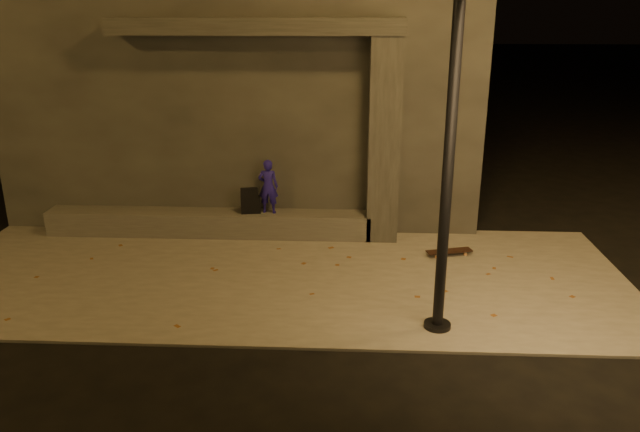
# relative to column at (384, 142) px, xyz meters

# --- Properties ---
(ground) EXTENTS (120.00, 120.00, 0.00)m
(ground) POSITION_rel_column_xyz_m (-1.70, -3.75, -1.84)
(ground) COLOR black
(ground) RESTS_ON ground
(sidewalk) EXTENTS (11.00, 4.40, 0.04)m
(sidewalk) POSITION_rel_column_xyz_m (-1.70, -1.75, -1.82)
(sidewalk) COLOR #69645C
(sidewalk) RESTS_ON ground
(building) EXTENTS (9.00, 5.10, 5.22)m
(building) POSITION_rel_column_xyz_m (-2.70, 2.74, 0.77)
(building) COLOR #34322F
(building) RESTS_ON ground
(ledge) EXTENTS (6.00, 0.55, 0.45)m
(ledge) POSITION_rel_column_xyz_m (-3.20, 0.00, -1.58)
(ledge) COLOR #524F4A
(ledge) RESTS_ON sidewalk
(column) EXTENTS (0.55, 0.55, 3.60)m
(column) POSITION_rel_column_xyz_m (0.00, 0.00, 0.00)
(column) COLOR #34322F
(column) RESTS_ON sidewalk
(canopy) EXTENTS (5.00, 0.70, 0.28)m
(canopy) POSITION_rel_column_xyz_m (-2.20, 0.05, 1.94)
(canopy) COLOR #34322F
(canopy) RESTS_ON column
(skateboarder) EXTENTS (0.38, 0.27, 1.00)m
(skateboarder) POSITION_rel_column_xyz_m (-2.07, 0.00, -0.85)
(skateboarder) COLOR #1F158C
(skateboarder) RESTS_ON ledge
(backpack) EXTENTS (0.39, 0.29, 0.50)m
(backpack) POSITION_rel_column_xyz_m (-2.40, 0.00, -1.18)
(backpack) COLOR black
(backpack) RESTS_ON ledge
(skateboard) EXTENTS (0.82, 0.41, 0.09)m
(skateboard) POSITION_rel_column_xyz_m (1.14, -0.81, -1.73)
(skateboard) COLOR black
(skateboard) RESTS_ON sidewalk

